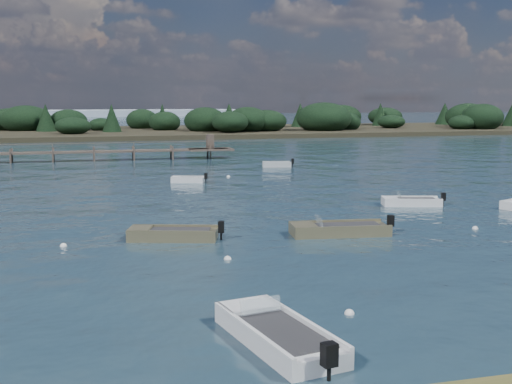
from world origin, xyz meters
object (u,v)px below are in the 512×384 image
object	(u,v)px
tender_far_white	(188,181)
dinghy_mid_white_a	(339,231)
dinghy_mid_grey	(173,236)
dinghy_extra_a	(411,203)
dinghy_near_olive	(277,337)
tender_far_grey_b	(277,165)

from	to	relation	value
tender_far_white	dinghy_mid_white_a	distance (m)	22.39
dinghy_mid_grey	dinghy_extra_a	distance (m)	17.17
dinghy_extra_a	dinghy_near_olive	bearing A→B (deg)	-126.62
dinghy_mid_white_a	dinghy_extra_a	xyz separation A→B (m)	(7.82, 7.09, -0.01)
tender_far_grey_b	dinghy_extra_a	world-z (taller)	dinghy_extra_a
tender_far_grey_b	dinghy_extra_a	size ratio (longest dim) A/B	0.79
tender_far_grey_b	dinghy_extra_a	distance (m)	24.52
tender_far_white	dinghy_extra_a	xyz separation A→B (m)	(12.09, -14.88, 0.00)
tender_far_grey_b	dinghy_mid_grey	bearing A→B (deg)	-115.20
dinghy_mid_white_a	dinghy_extra_a	bearing A→B (deg)	42.20
dinghy_mid_grey	dinghy_extra_a	bearing A→B (deg)	20.78
dinghy_near_olive	dinghy_extra_a	distance (m)	25.10
dinghy_near_olive	dinghy_mid_white_a	bearing A→B (deg)	61.28
dinghy_near_olive	dinghy_extra_a	xyz separation A→B (m)	(14.97, 20.15, -0.02)
dinghy_mid_white_a	tender_far_grey_b	size ratio (longest dim) A/B	1.66
dinghy_mid_grey	dinghy_mid_white_a	bearing A→B (deg)	-6.93
dinghy_near_olive	tender_far_white	world-z (taller)	dinghy_near_olive
tender_far_white	dinghy_mid_white_a	world-z (taller)	dinghy_mid_white_a
dinghy_mid_white_a	dinghy_extra_a	world-z (taller)	dinghy_mid_white_a
dinghy_near_olive	dinghy_extra_a	bearing A→B (deg)	53.38
tender_far_white	dinghy_mid_grey	xyz separation A→B (m)	(-3.96, -20.97, 0.02)
dinghy_mid_white_a	dinghy_mid_grey	bearing A→B (deg)	173.07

